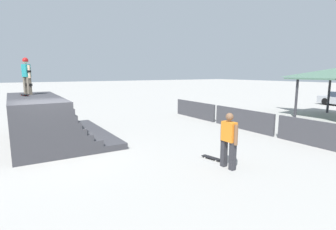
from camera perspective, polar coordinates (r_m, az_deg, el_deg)
The scene contains 7 objects.
ground_plane at distance 10.20m, azimuth -23.22°, elevation -8.29°, with size 160.00×160.00×0.00m, color #A3A09B.
quarter_pipe_ramp at distance 12.39m, azimuth -25.17°, elevation -1.35°, with size 5.91×3.87×1.95m.
skater_on_deck at distance 13.45m, azimuth -28.44°, elevation 7.96°, with size 0.70×0.40×1.65m.
skateboard_on_deck at distance 12.86m, azimuth -28.72°, elevation 3.95°, with size 0.81×0.34×0.09m.
bystander_walking at distance 8.25m, azimuth 13.10°, elevation -4.86°, with size 0.69×0.24×1.74m.
skateboard_on_ground at distance 9.19m, azimuth 9.62°, elevation -9.18°, with size 0.79×0.35×0.09m.
barrier_fence at distance 14.24m, azimuth 15.87°, elevation -0.88°, with size 12.18×0.12×1.05m.
Camera 1 is at (9.69, -1.20, 2.94)m, focal length 28.00 mm.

